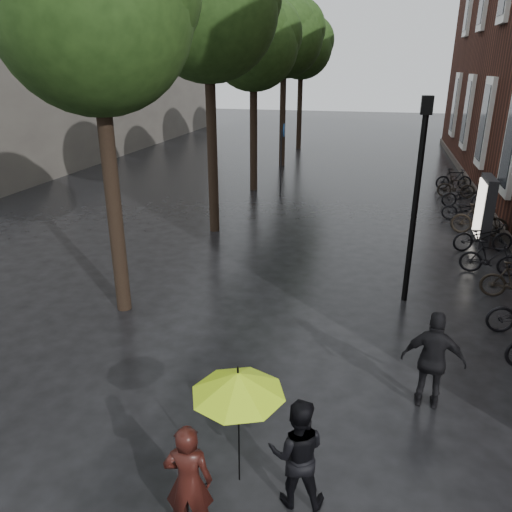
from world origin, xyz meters
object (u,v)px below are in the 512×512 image
(parked_bicycles, at_px, (486,237))
(ad_lightbox, at_px, (484,210))
(pedestrian_walking, at_px, (433,360))
(lamp_post, at_px, (418,183))
(person_burgundy, at_px, (189,482))
(person_black, at_px, (297,453))

(parked_bicycles, distance_m, ad_lightbox, 1.02)
(pedestrian_walking, height_order, lamp_post, lamp_post)
(parked_bicycles, bearing_deg, ad_lightbox, 90.50)
(person_burgundy, relative_size, pedestrian_walking, 0.91)
(pedestrian_walking, relative_size, ad_lightbox, 0.81)
(person_burgundy, bearing_deg, pedestrian_walking, -144.01)
(person_burgundy, relative_size, person_black, 1.03)
(person_burgundy, bearing_deg, ad_lightbox, -124.53)
(person_burgundy, distance_m, parked_bicycles, 12.29)
(pedestrian_walking, distance_m, lamp_post, 4.47)
(pedestrian_walking, relative_size, lamp_post, 0.36)
(lamp_post, bearing_deg, pedestrian_walking, -86.40)
(person_burgundy, relative_size, parked_bicycles, 0.09)
(person_black, xyz_separation_m, parked_bicycles, (3.96, 10.41, -0.29))
(parked_bicycles, bearing_deg, person_burgundy, -114.51)
(person_black, height_order, parked_bicycles, person_black)
(person_burgundy, relative_size, ad_lightbox, 0.74)
(pedestrian_walking, bearing_deg, parked_bicycles, -101.02)
(person_black, bearing_deg, pedestrian_walking, -134.57)
(person_black, relative_size, ad_lightbox, 0.72)
(person_burgundy, distance_m, lamp_post, 7.95)
(lamp_post, bearing_deg, person_black, -103.48)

